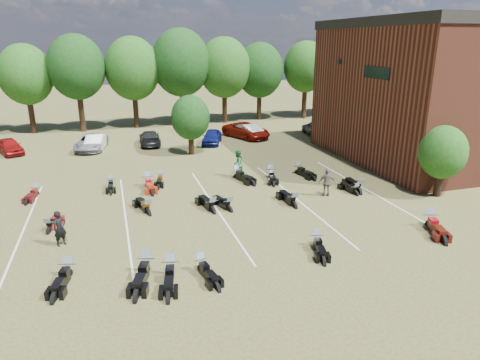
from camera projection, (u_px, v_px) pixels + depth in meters
name	position (u px, v px, depth m)	size (l,w,h in m)	color
ground	(285.00, 222.00, 22.49)	(160.00, 160.00, 0.00)	brown
car_0	(9.00, 146.00, 35.93)	(1.55, 3.85, 1.31)	maroon
car_1	(97.00, 141.00, 37.75)	(1.42, 4.06, 1.34)	white
car_2	(91.00, 142.00, 37.29)	(2.23, 4.83, 1.34)	gray
car_3	(150.00, 138.00, 39.13)	(1.80, 4.44, 1.29)	black
car_4	(212.00, 137.00, 39.50)	(1.55, 3.85, 1.31)	#0B1253
car_5	(245.00, 130.00, 42.10)	(1.46, 4.19, 1.38)	#BBBAB5
car_6	(246.00, 130.00, 41.90)	(2.43, 5.28, 1.47)	#630E05
car_7	(317.00, 128.00, 42.88)	(2.07, 5.10, 1.48)	#3C3C42
person_black	(60.00, 228.00, 19.67)	(0.62, 0.41, 1.70)	black
person_green	(238.00, 164.00, 29.73)	(0.93, 0.72, 1.91)	#296F38
person_grey	(327.00, 183.00, 25.96)	(1.03, 0.43, 1.76)	#5E5751
motorcycle_0	(147.00, 274.00, 17.49)	(0.80, 2.52, 1.40)	black
motorcycle_1	(69.00, 278.00, 17.19)	(0.72, 2.25, 1.25)	black
motorcycle_2	(171.00, 276.00, 17.30)	(0.75, 2.36, 1.31)	black
motorcycle_3	(202.00, 272.00, 17.63)	(0.67, 2.09, 1.16)	black
motorcycle_4	(316.00, 247.00, 19.76)	(0.69, 2.17, 1.21)	black
motorcycle_6	(429.00, 227.00, 21.83)	(0.80, 2.52, 1.41)	#400C09
motorcycle_7	(49.00, 232.00, 21.25)	(0.64, 2.00, 1.12)	maroon
motorcycle_8	(148.00, 214.00, 23.48)	(0.74, 2.34, 1.30)	black
motorcycle_9	(212.00, 212.00, 23.74)	(0.76, 2.40, 1.34)	black
motorcycle_10	(229.00, 211.00, 23.94)	(0.72, 2.25, 1.25)	black
motorcycle_11	(294.00, 207.00, 24.50)	(0.77, 2.41, 1.34)	black
motorcycle_12	(355.00, 195.00, 26.44)	(0.65, 2.03, 1.13)	black
motorcycle_13	(359.00, 193.00, 26.72)	(0.79, 2.49, 1.39)	black
motorcycle_14	(37.00, 196.00, 26.30)	(0.64, 2.00, 1.12)	#41090F
motorcycle_15	(148.00, 186.00, 28.00)	(0.78, 2.46, 1.37)	#9A1B0B
motorcycle_16	(112.00, 187.00, 27.91)	(0.65, 2.03, 1.13)	black
motorcycle_17	(161.00, 182.00, 28.96)	(0.66, 2.09, 1.16)	black
motorcycle_18	(237.00, 179.00, 29.55)	(0.78, 2.44, 1.36)	black
motorcycle_19	(298.00, 174.00, 30.58)	(0.73, 2.30, 1.28)	black
motorcycle_20	(271.00, 178.00, 29.69)	(0.73, 2.30, 1.28)	black
tree_line	(175.00, 68.00, 46.63)	(56.00, 6.00, 9.79)	black
young_tree_near_building	(443.00, 152.00, 25.47)	(2.80, 2.80, 4.16)	black
young_tree_midfield	(190.00, 118.00, 35.07)	(3.20, 3.20, 4.70)	black
parking_lines	(216.00, 208.00, 24.38)	(20.10, 14.00, 0.01)	silver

